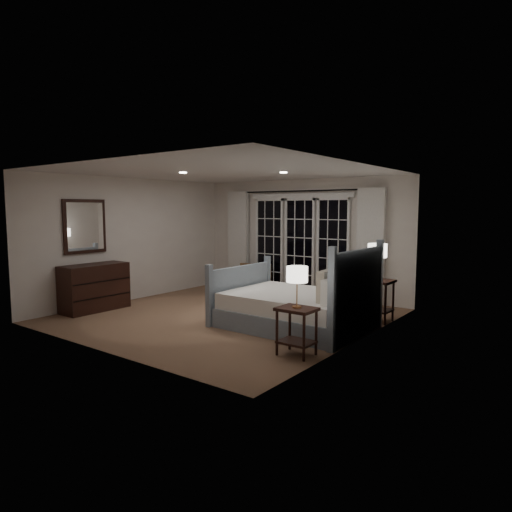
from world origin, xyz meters
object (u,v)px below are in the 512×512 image
Objects in this scene: nightstand_left at (297,324)px; armchair at (251,279)px; dresser at (95,287)px; lamp_right at (377,251)px; nightstand_right at (376,294)px; lamp_left at (297,275)px; bed at (297,307)px.

armchair is at bearing 135.42° from nightstand_left.
armchair is 0.61× the size of dresser.
lamp_right reaches higher than armchair.
nightstand_right reaches higher than armchair.
nightstand_right is at bearing 56.72° from armchair.
bed is at bearing 121.32° from lamp_left.
lamp_left is (0.00, 0.00, 0.63)m from nightstand_left.
nightstand_right is at bearing 86.89° from lamp_left.
dresser is (-1.38, -2.96, 0.09)m from armchair.
bed is 1.55m from lamp_left.
lamp_right is (0.13, 2.31, 0.14)m from lamp_left.
armchair is (-3.11, 0.63, -0.85)m from lamp_right.
lamp_right is (0.00, 0.00, 0.72)m from nightstand_right.
nightstand_left is at bearing 23.55° from armchair.
lamp_left is 4.24m from armchair.
nightstand_right is at bearing 180.00° from lamp_right.
nightstand_left is (0.71, -1.17, 0.08)m from bed.
lamp_right reaches higher than bed.
lamp_right reaches higher than dresser.
lamp_left is 0.88× the size of lamp_right.
nightstand_left is 0.84× the size of armchair.
lamp_left is (0.71, -1.17, 0.72)m from bed.
bed is 2.87m from armchair.
dresser is (-4.36, -0.02, -0.61)m from lamp_left.
nightstand_right is at bearing 27.49° from dresser.
bed reaches higher than nightstand_right.
lamp_right is 5.11m from dresser.
lamp_left is at bearing 23.55° from armchair.
lamp_left reaches higher than nightstand_left.
bed reaches higher than nightstand_left.
nightstand_right is 2.39m from lamp_left.
bed reaches higher than lamp_left.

